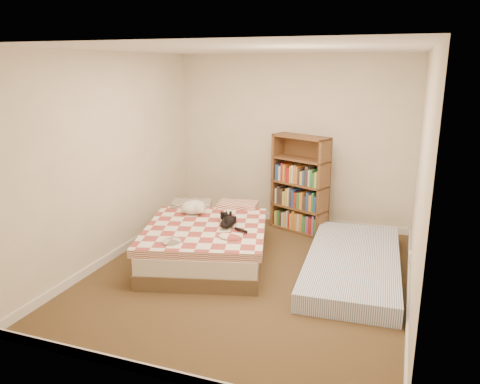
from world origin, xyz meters
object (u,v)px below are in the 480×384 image
(bed, at_px, (208,239))
(bookshelf, at_px, (300,195))
(white_dog, at_px, (194,207))
(floor_mattress, at_px, (353,264))
(black_cat, at_px, (229,221))

(bed, distance_m, bookshelf, 1.64)
(white_dog, bearing_deg, bookshelf, 32.65)
(bed, relative_size, white_dog, 5.57)
(bed, height_order, white_dog, white_dog)
(floor_mattress, height_order, black_cat, black_cat)
(bookshelf, relative_size, floor_mattress, 0.61)
(black_cat, bearing_deg, white_dog, 118.51)
(white_dog, bearing_deg, black_cat, -37.55)
(bookshelf, distance_m, black_cat, 1.52)
(bookshelf, distance_m, floor_mattress, 1.58)
(floor_mattress, bearing_deg, black_cat, -175.17)
(black_cat, bearing_deg, floor_mattress, -27.39)
(floor_mattress, height_order, white_dog, white_dog)
(floor_mattress, distance_m, white_dog, 2.12)
(floor_mattress, distance_m, black_cat, 1.54)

